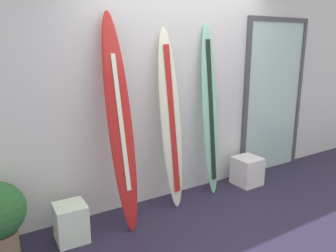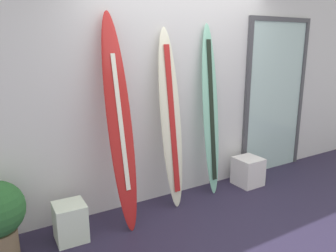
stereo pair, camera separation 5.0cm
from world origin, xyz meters
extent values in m
cube|color=#272139|center=(0.00, 0.00, -0.02)|extent=(8.00, 8.00, 0.04)
cube|color=silver|center=(0.00, 1.30, 1.40)|extent=(7.20, 0.20, 2.80)
ellipsoid|color=red|center=(-0.93, 0.90, 1.09)|extent=(0.26, 0.53, 2.18)
cube|color=white|center=(-0.93, 0.87, 1.09)|extent=(0.05, 0.30, 1.33)
cone|color=black|center=(-0.93, 0.74, 0.19)|extent=(0.07, 0.09, 0.11)
ellipsoid|color=#EBE8CB|center=(-0.26, 1.00, 1.02)|extent=(0.28, 0.35, 2.03)
cube|color=red|center=(-0.26, 0.97, 1.02)|extent=(0.08, 0.24, 1.64)
ellipsoid|color=#85CDAF|center=(0.33, 1.04, 1.04)|extent=(0.23, 0.29, 2.09)
cube|color=black|center=(0.33, 1.01, 1.05)|extent=(0.06, 0.21, 1.71)
cone|color=black|center=(0.33, 0.97, 0.19)|extent=(0.07, 0.08, 0.11)
cube|color=white|center=(-1.50, 0.84, 0.19)|extent=(0.30, 0.30, 0.37)
cube|color=white|center=(0.90, 0.91, 0.19)|extent=(0.33, 0.33, 0.37)
cube|color=silver|center=(1.63, 1.18, 1.07)|extent=(1.06, 0.02, 2.14)
cube|color=#47474C|center=(1.07, 1.18, 1.07)|extent=(0.06, 0.06, 2.14)
cube|color=#47474C|center=(2.18, 1.18, 1.07)|extent=(0.06, 0.06, 2.14)
cube|color=#47474C|center=(1.63, 1.18, 2.17)|extent=(1.18, 0.06, 0.06)
cylinder|color=#7A6448|center=(-2.10, 0.87, 0.13)|extent=(0.30, 0.30, 0.27)
camera|label=1|loc=(-2.22, -2.08, 1.86)|focal=35.58mm
camera|label=2|loc=(-2.18, -2.11, 1.86)|focal=35.58mm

